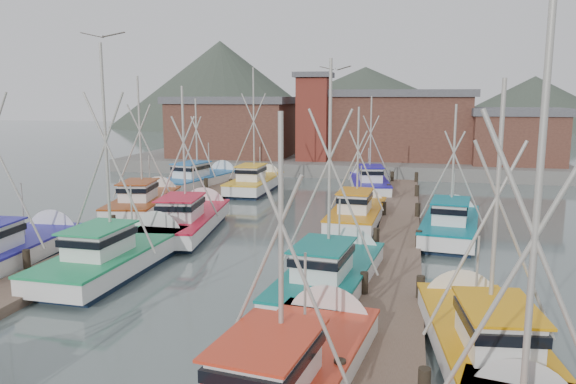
% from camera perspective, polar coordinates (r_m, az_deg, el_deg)
% --- Properties ---
extents(ground, '(260.00, 260.00, 0.00)m').
position_cam_1_polar(ground, '(24.13, -6.40, -8.45)').
color(ground, '#495857').
rests_on(ground, ground).
extents(dock_left, '(2.30, 46.00, 1.50)m').
position_cam_1_polar(dock_left, '(30.41, -16.53, -4.55)').
color(dock_left, brown).
rests_on(dock_left, ground).
extents(dock_right, '(2.30, 46.00, 1.50)m').
position_cam_1_polar(dock_right, '(26.73, 10.95, -6.27)').
color(dock_right, brown).
rests_on(dock_right, ground).
extents(quay, '(44.00, 16.00, 1.20)m').
position_cam_1_polar(quay, '(59.54, 5.12, 3.06)').
color(quay, slate).
rests_on(quay, ground).
extents(shed_left, '(12.72, 8.48, 6.20)m').
position_cam_1_polar(shed_left, '(59.69, -5.67, 6.67)').
color(shed_left, brown).
rests_on(shed_left, quay).
extents(shed_center, '(14.84, 9.54, 6.90)m').
position_cam_1_polar(shed_center, '(58.75, 11.04, 6.83)').
color(shed_center, brown).
rests_on(shed_center, quay).
extents(shed_right, '(8.48, 6.36, 5.20)m').
position_cam_1_polar(shed_right, '(56.59, 22.17, 5.32)').
color(shed_right, brown).
rests_on(shed_right, quay).
extents(lookout_tower, '(3.60, 3.60, 8.50)m').
position_cam_1_polar(lookout_tower, '(55.52, 2.60, 7.73)').
color(lookout_tower, maroon).
rests_on(lookout_tower, quay).
extents(distant_hills, '(175.00, 140.00, 42.00)m').
position_cam_1_polar(distant_hills, '(145.86, 4.47, 6.78)').
color(distant_hills, '#3F4A3E').
rests_on(distant_hills, ground).
extents(boat_1, '(4.11, 9.55, 7.98)m').
position_cam_1_polar(boat_1, '(14.76, 0.38, -17.83)').
color(boat_1, '#0F1D33').
rests_on(boat_1, ground).
extents(boat_4, '(4.16, 9.57, 10.44)m').
position_cam_1_polar(boat_4, '(25.76, -16.58, -6.02)').
color(boat_4, '#0F1D33').
rests_on(boat_4, ground).
extents(boat_5, '(3.80, 9.17, 9.57)m').
position_cam_1_polar(boat_5, '(22.04, 4.57, -8.32)').
color(boat_5, '#0F1D33').
rests_on(boat_5, ground).
extents(boat_6, '(4.22, 9.40, 10.41)m').
position_cam_1_polar(boat_6, '(28.09, -26.24, -5.32)').
color(boat_6, '#0F1D33').
rests_on(boat_6, ground).
extents(boat_7, '(3.67, 8.86, 8.67)m').
position_cam_1_polar(boat_7, '(17.36, 19.04, -13.98)').
color(boat_7, '#0F1D33').
rests_on(boat_7, ground).
extents(boat_8, '(4.11, 9.85, 8.87)m').
position_cam_1_polar(boat_8, '(31.90, -9.96, -2.76)').
color(boat_8, '#0F1D33').
rests_on(boat_8, ground).
extents(boat_9, '(3.09, 8.60, 7.59)m').
position_cam_1_polar(boat_9, '(33.25, 7.15, -2.18)').
color(boat_9, '#0F1D33').
rests_on(boat_9, ground).
extents(boat_10, '(4.35, 9.54, 9.52)m').
position_cam_1_polar(boat_10, '(37.80, -14.21, -0.95)').
color(boat_10, '#0F1D33').
rests_on(boat_10, ground).
extents(boat_11, '(3.67, 8.86, 7.81)m').
position_cam_1_polar(boat_11, '(31.52, 16.22, -3.16)').
color(boat_11, '#0F1D33').
rests_on(boat_11, ground).
extents(boat_12, '(4.08, 8.82, 10.37)m').
position_cam_1_polar(boat_12, '(44.81, -3.19, 0.98)').
color(boat_12, '#0F1D33').
rests_on(boat_12, ground).
extents(boat_13, '(3.87, 8.87, 8.16)m').
position_cam_1_polar(boat_13, '(44.62, 8.21, 0.85)').
color(boat_13, '#0F1D33').
rests_on(boat_13, ground).
extents(boat_14, '(4.70, 9.89, 8.12)m').
position_cam_1_polar(boat_14, '(46.90, -8.67, 1.27)').
color(boat_14, '#0F1D33').
rests_on(boat_14, ground).
extents(gull_near, '(1.55, 0.65, 0.24)m').
position_cam_1_polar(gull_near, '(20.37, -18.30, 14.85)').
color(gull_near, gray).
rests_on(gull_near, ground).
extents(gull_far, '(1.52, 0.66, 0.24)m').
position_cam_1_polar(gull_far, '(26.56, 4.83, 12.38)').
color(gull_far, gray).
rests_on(gull_far, ground).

